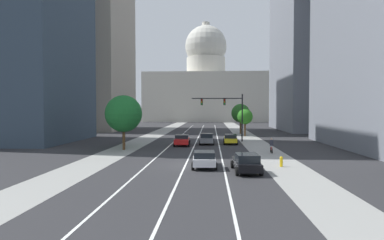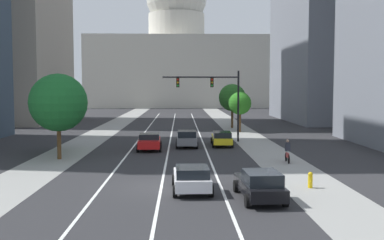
{
  "view_description": "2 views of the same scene",
  "coord_description": "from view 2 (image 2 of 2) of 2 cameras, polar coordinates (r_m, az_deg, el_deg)",
  "views": [
    {
      "loc": [
        2.27,
        -28.48,
        4.97
      ],
      "look_at": [
        -0.57,
        19.43,
        3.34
      ],
      "focal_mm": 30.35,
      "sensor_mm": 36.0,
      "label": 1
    },
    {
      "loc": [
        1.08,
        -25.31,
        5.63
      ],
      "look_at": [
        2.3,
        22.85,
        2.11
      ],
      "focal_mm": 42.86,
      "sensor_mm": 36.0,
      "label": 2
    }
  ],
  "objects": [
    {
      "name": "car_white",
      "position": [
        24.7,
        -0.03,
        -7.21
      ],
      "size": [
        2.18,
        4.19,
        1.44
      ],
      "rotation": [
        0.0,
        0.0,
        1.6
      ],
      "color": "silver",
      "rests_on": "ground"
    },
    {
      "name": "car_yellow",
      "position": [
        43.67,
        3.73,
        -2.26
      ],
      "size": [
        2.06,
        4.81,
        1.39
      ],
      "rotation": [
        0.0,
        0.0,
        1.55
      ],
      "color": "yellow",
      "rests_on": "ground"
    },
    {
      "name": "car_gray",
      "position": [
        42.88,
        -0.65,
        -2.29
      ],
      "size": [
        2.06,
        4.68,
        1.56
      ],
      "rotation": [
        0.0,
        0.0,
        1.57
      ],
      "color": "slate",
      "rests_on": "ground"
    },
    {
      "name": "sidewalk_right",
      "position": [
        61.04,
        5.64,
        -1.13
      ],
      "size": [
        3.83,
        130.0,
        0.01
      ],
      "primitive_type": "cube",
      "color": "gray",
      "rests_on": "ground"
    },
    {
      "name": "street_tree_mid_right",
      "position": [
        62.53,
        5.04,
        2.79
      ],
      "size": [
        3.69,
        3.69,
        6.0
      ],
      "color": "#51381E",
      "rests_on": "ground"
    },
    {
      "name": "car_black",
      "position": [
        23.23,
        8.44,
        -7.95
      ],
      "size": [
        2.2,
        4.77,
        1.51
      ],
      "rotation": [
        0.0,
        0.0,
        1.62
      ],
      "color": "black",
      "rests_on": "ground"
    },
    {
      "name": "sidewalk_left",
      "position": [
        61.34,
        -10.53,
        -1.15
      ],
      "size": [
        3.83,
        130.0,
        0.01
      ],
      "primitive_type": "cube",
      "color": "gray",
      "rests_on": "ground"
    },
    {
      "name": "capitol_building",
      "position": [
        132.0,
        -1.93,
        7.72
      ],
      "size": [
        48.48,
        26.19,
        40.71
      ],
      "color": "beige",
      "rests_on": "ground"
    },
    {
      "name": "lane_stripe_left",
      "position": [
        50.82,
        -6.44,
        -2.2
      ],
      "size": [
        0.16,
        90.0,
        0.01
      ],
      "primitive_type": "cube",
      "color": "white",
      "rests_on": "ground"
    },
    {
      "name": "street_tree_near_right",
      "position": [
        56.76,
        5.98,
        2.07
      ],
      "size": [
        2.81,
        2.81,
        4.99
      ],
      "color": "#51381E",
      "rests_on": "ground"
    },
    {
      "name": "street_tree_near_left",
      "position": [
        36.71,
        -16.3,
        2.09
      ],
      "size": [
        4.46,
        4.46,
        6.64
      ],
      "color": "#51381E",
      "rests_on": "ground"
    },
    {
      "name": "ground_plane",
      "position": [
        65.56,
        -2.39,
        -0.75
      ],
      "size": [
        400.0,
        400.0,
        0.0
      ],
      "primitive_type": "plane",
      "color": "#2B2B2D"
    },
    {
      "name": "car_red",
      "position": [
        40.82,
        -5.31,
        -2.67
      ],
      "size": [
        2.21,
        4.2,
        1.49
      ],
      "rotation": [
        0.0,
        0.0,
        1.6
      ],
      "color": "red",
      "rests_on": "ground"
    },
    {
      "name": "cyclist",
      "position": [
        34.75,
        11.8,
        -3.82
      ],
      "size": [
        0.37,
        1.7,
        1.72
      ],
      "rotation": [
        0.0,
        0.0,
        1.53
      ],
      "color": "black",
      "rests_on": "ground"
    },
    {
      "name": "traffic_signal_mast",
      "position": [
        46.7,
        2.92,
        3.53
      ],
      "size": [
        7.81,
        0.39,
        7.24
      ],
      "color": "black",
      "rests_on": "ground"
    },
    {
      "name": "lane_stripe_right",
      "position": [
        50.68,
        1.12,
        -2.19
      ],
      "size": [
        0.16,
        90.0,
        0.01
      ],
      "primitive_type": "cube",
      "color": "white",
      "rests_on": "ground"
    },
    {
      "name": "fire_hydrant",
      "position": [
        26.47,
        14.51,
        -7.22
      ],
      "size": [
        0.26,
        0.35,
        0.91
      ],
      "color": "yellow",
      "rests_on": "ground"
    },
    {
      "name": "lane_stripe_center",
      "position": [
        50.64,
        -2.66,
        -2.2
      ],
      "size": [
        0.16,
        90.0,
        0.01
      ],
      "primitive_type": "cube",
      "color": "white",
      "rests_on": "ground"
    },
    {
      "name": "street_tree_mid_left",
      "position": [
        41.32,
        -16.3,
        1.77
      ],
      "size": [
        4.08,
        4.08,
        6.07
      ],
      "color": "#51381E",
      "rests_on": "ground"
    }
  ]
}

